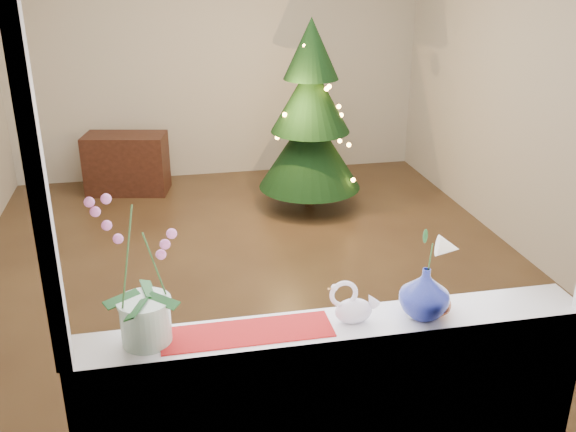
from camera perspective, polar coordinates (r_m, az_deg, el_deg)
name	(u,v)px	position (r m, az deg, el deg)	size (l,w,h in m)	color
ground	(255,268)	(5.21, -2.97, -4.65)	(5.00, 5.00, 0.00)	#392617
wall_back	(217,54)	(7.20, -6.33, 14.10)	(4.50, 0.10, 2.70)	beige
wall_front	(350,242)	(2.42, 5.52, -2.35)	(4.50, 0.10, 2.70)	beige
wall_right	(531,91)	(5.54, 20.82, 10.38)	(0.10, 5.00, 2.70)	beige
window_apron	(340,429)	(2.95, 4.61, -18.34)	(2.20, 0.08, 0.88)	white
windowsill	(337,327)	(2.74, 4.38, -9.82)	(2.20, 0.26, 0.04)	white
window_frame	(351,150)	(2.32, 5.62, 5.82)	(2.22, 0.06, 1.60)	white
runner	(247,332)	(2.66, -3.63, -10.28)	(0.70, 0.20, 0.01)	maroon
orchid_pot	(141,271)	(2.51, -12.95, -4.82)	(0.22, 0.22, 0.63)	silver
swan	(354,302)	(2.70, 5.88, -7.62)	(0.22, 0.10, 0.18)	silver
blue_vase	(425,289)	(2.77, 12.08, -6.37)	(0.24, 0.24, 0.26)	navy
lily	(429,241)	(2.68, 12.46, -2.14)	(0.14, 0.08, 0.19)	white
paperweight	(413,311)	(2.79, 11.09, -8.30)	(0.07, 0.07, 0.07)	silver
amber_dish	(428,307)	(2.86, 12.35, -7.94)	(0.16, 0.16, 0.04)	brown
xmas_tree	(310,116)	(6.20, 2.00, 8.83)	(1.00, 1.00, 1.83)	#113319
side_table	(127,164)	(6.98, -14.14, 4.54)	(0.83, 0.42, 0.62)	black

